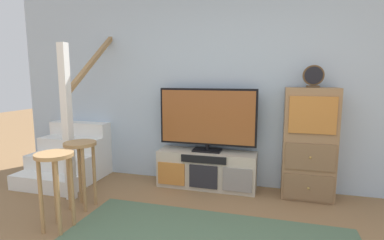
% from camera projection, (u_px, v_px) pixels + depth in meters
% --- Properties ---
extents(back_wall, '(6.40, 0.12, 2.70)m').
position_uv_depth(back_wall, '(234.00, 83.00, 3.82)').
color(back_wall, '#A8BCD1').
rests_on(back_wall, ground_plane).
extents(media_console, '(1.26, 0.38, 0.48)m').
position_uv_depth(media_console, '(207.00, 169.00, 3.81)').
color(media_console, '#BCB29E').
rests_on(media_console, ground_plane).
extents(television, '(1.25, 0.22, 0.81)m').
position_uv_depth(television, '(207.00, 118.00, 3.73)').
color(television, black).
rests_on(television, media_console).
extents(side_cabinet, '(0.58, 0.38, 1.31)m').
position_uv_depth(side_cabinet, '(309.00, 144.00, 3.43)').
color(side_cabinet, '#93704C').
rests_on(side_cabinet, ground_plane).
extents(desk_clock, '(0.23, 0.08, 0.25)m').
position_uv_depth(desk_clock, '(313.00, 76.00, 3.30)').
color(desk_clock, '#4C3823').
rests_on(desk_clock, side_cabinet).
extents(staircase, '(1.00, 1.36, 2.20)m').
position_uv_depth(staircase, '(78.00, 149.00, 4.32)').
color(staircase, white).
rests_on(staircase, ground_plane).
extents(bar_stool_near, '(0.34, 0.34, 0.74)m').
position_uv_depth(bar_stool_near, '(55.00, 174.00, 2.69)').
color(bar_stool_near, '#A37A4C').
rests_on(bar_stool_near, ground_plane).
extents(bar_stool_far, '(0.34, 0.34, 0.73)m').
position_uv_depth(bar_stool_far, '(81.00, 159.00, 3.18)').
color(bar_stool_far, '#A37A4C').
rests_on(bar_stool_far, ground_plane).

